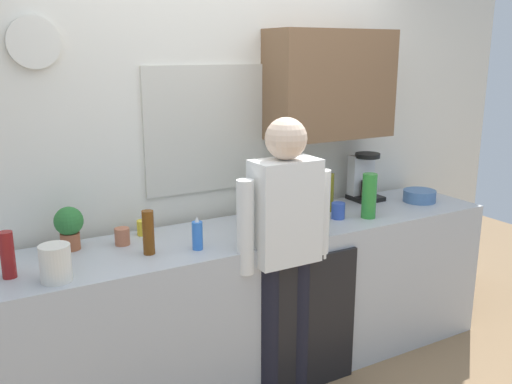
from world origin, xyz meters
name	(u,v)px	position (x,y,z in m)	size (l,w,h in m)	color
kitchen_counter	(257,301)	(0.00, 0.30, 0.46)	(3.14, 0.64, 0.92)	#B2B7BC
dishwasher_panel	(315,323)	(0.19, -0.03, 0.41)	(0.56, 0.02, 0.83)	black
back_wall_assembly	(237,144)	(0.08, 0.70, 1.36)	(4.74, 0.42, 2.60)	silver
coffee_maker	(364,179)	(0.98, 0.52, 1.06)	(0.20, 0.20, 0.33)	black
bottle_olive_oil	(329,192)	(0.59, 0.40, 1.04)	(0.06, 0.06, 0.25)	olive
bottle_dark_sauce	(271,202)	(0.21, 0.49, 1.01)	(0.06, 0.06, 0.18)	black
bottle_red_vinegar	(7,255)	(-1.34, 0.24, 1.03)	(0.06, 0.06, 0.22)	maroon
bottle_amber_beer	(148,232)	(-0.68, 0.22, 1.03)	(0.06, 0.06, 0.23)	brown
bottle_green_wine	(284,197)	(0.22, 0.37, 1.07)	(0.07, 0.07, 0.30)	#195923
bottle_clear_soda	(369,196)	(0.72, 0.16, 1.06)	(0.09, 0.09, 0.28)	#2D8C33
cup_yellow_cup	(143,228)	(-0.61, 0.53, 0.96)	(0.07, 0.07, 0.09)	yellow
cup_blue_mug	(338,211)	(0.54, 0.24, 0.97)	(0.08, 0.08, 0.10)	#3351B2
cup_terracotta_mug	(122,236)	(-0.76, 0.43, 0.96)	(0.08, 0.08, 0.09)	#B26647
mixing_bowl	(419,196)	(1.28, 0.28, 0.96)	(0.22, 0.22, 0.08)	#4C72A5
potted_plant	(69,225)	(-1.02, 0.49, 1.05)	(0.15, 0.15, 0.23)	#9E5638
dish_soap	(197,235)	(-0.44, 0.16, 0.99)	(0.06, 0.06, 0.18)	blue
storage_canister	(55,263)	(-1.16, 0.10, 1.00)	(0.14, 0.14, 0.17)	silver
person_at_sink	(285,239)	(0.00, 0.00, 0.95)	(0.57, 0.22, 1.60)	black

